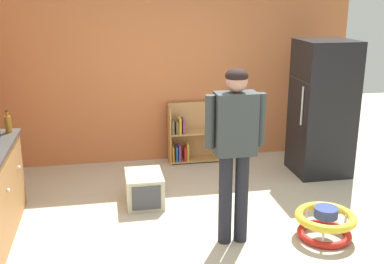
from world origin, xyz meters
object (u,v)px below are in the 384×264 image
pet_carrier (144,188)px  bookshelf (192,136)px  standing_person (235,141)px  amber_bottle (8,123)px  baby_walker (325,223)px  refrigerator (322,108)px

pet_carrier → bookshelf: bearing=58.5°
standing_person → amber_bottle: size_ratio=6.95×
standing_person → pet_carrier: bearing=126.8°
baby_walker → pet_carrier: size_ratio=1.09×
refrigerator → pet_carrier: (-2.41, -0.56, -0.71)m
refrigerator → standing_person: refrigerator is taller
bookshelf → standing_person: 2.44m
refrigerator → baby_walker: size_ratio=2.95×
baby_walker → pet_carrier: bearing=146.3°
bookshelf → standing_person: standing_person is taller
amber_bottle → pet_carrier: bearing=-5.3°
amber_bottle → standing_person: bearing=-27.8°
baby_walker → pet_carrier: pet_carrier is taller
amber_bottle → bookshelf: bearing=27.7°
refrigerator → bookshelf: (-1.61, 0.75, -0.52)m
pet_carrier → amber_bottle: 1.66m
bookshelf → amber_bottle: size_ratio=3.46×
refrigerator → pet_carrier: 2.58m
bookshelf → baby_walker: bearing=-69.9°
pet_carrier → refrigerator: bearing=13.0°
pet_carrier → amber_bottle: bearing=174.7°
bookshelf → pet_carrier: 1.55m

